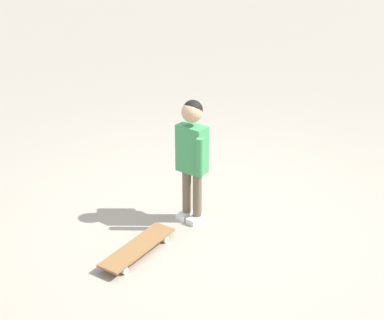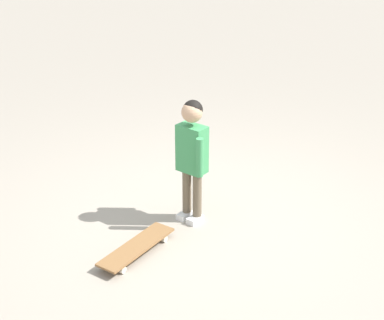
# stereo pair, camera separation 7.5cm
# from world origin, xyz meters

# --- Properties ---
(ground_plane) EXTENTS (50.00, 50.00, 0.00)m
(ground_plane) POSITION_xyz_m (0.00, 0.00, 0.00)
(ground_plane) COLOR #9E9384
(child_person) EXTENTS (0.39, 0.28, 1.06)m
(child_person) POSITION_xyz_m (-0.08, -0.13, 0.66)
(child_person) COLOR brown
(child_person) RESTS_ON ground
(skateboard) EXTENTS (0.69, 0.60, 0.07)m
(skateboard) POSITION_xyz_m (0.42, -0.59, 0.06)
(skateboard) COLOR olive
(skateboard) RESTS_ON ground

